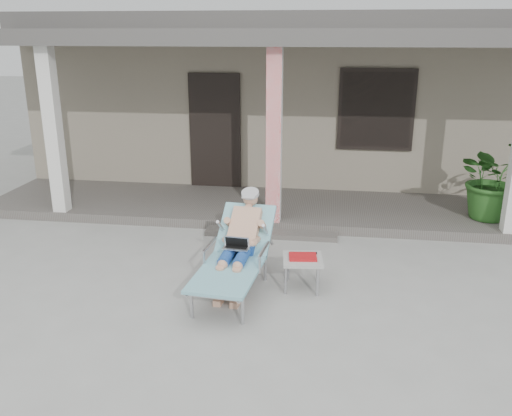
# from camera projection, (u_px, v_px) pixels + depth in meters

# --- Properties ---
(ground) EXTENTS (60.00, 60.00, 0.00)m
(ground) POSITION_uv_depth(u_px,v_px,m) (253.00, 291.00, 6.49)
(ground) COLOR #9E9E99
(ground) RESTS_ON ground
(house) EXTENTS (10.40, 5.40, 3.30)m
(house) POSITION_uv_depth(u_px,v_px,m) (296.00, 92.00, 12.08)
(house) COLOR gray
(house) RESTS_ON ground
(porch_deck) EXTENTS (10.00, 2.00, 0.15)m
(porch_deck) POSITION_uv_depth(u_px,v_px,m) (279.00, 208.00, 9.28)
(porch_deck) COLOR #605B56
(porch_deck) RESTS_ON ground
(porch_overhang) EXTENTS (10.00, 2.30, 2.85)m
(porch_overhang) POSITION_uv_depth(u_px,v_px,m) (281.00, 43.00, 8.39)
(porch_overhang) COLOR silver
(porch_overhang) RESTS_ON porch_deck
(porch_step) EXTENTS (2.00, 0.30, 0.07)m
(porch_step) POSITION_uv_depth(u_px,v_px,m) (271.00, 234.00, 8.21)
(porch_step) COLOR #605B56
(porch_step) RESTS_ON ground
(lounger) EXTENTS (0.82, 1.81, 1.15)m
(lounger) POSITION_uv_depth(u_px,v_px,m) (237.00, 232.00, 6.38)
(lounger) COLOR #B7B7BC
(lounger) RESTS_ON ground
(side_table) EXTENTS (0.52, 0.52, 0.42)m
(side_table) POSITION_uv_depth(u_px,v_px,m) (303.00, 261.00, 6.46)
(side_table) COLOR #A8A9A4
(side_table) RESTS_ON ground
(potted_palm) EXTENTS (1.42, 1.32, 1.29)m
(potted_palm) POSITION_uv_depth(u_px,v_px,m) (494.00, 178.00, 8.38)
(potted_palm) COLOR #26591E
(potted_palm) RESTS_ON porch_deck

